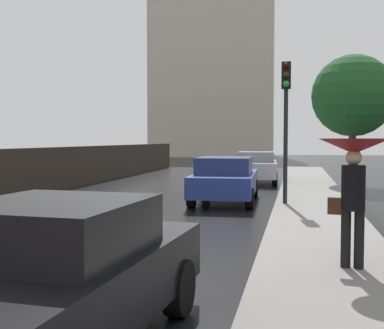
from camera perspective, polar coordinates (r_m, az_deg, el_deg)
car_blue_mid_road at (r=15.29m, az=3.89°, el=-1.71°), size 2.01×4.35×1.42m
car_silver_far_ahead at (r=22.10m, az=7.49°, el=-0.28°), size 2.02×4.37×1.42m
car_black_behind_camera at (r=4.70m, az=-15.82°, el=-12.55°), size 1.98×4.02×1.42m
pedestrian_with_umbrella_near at (r=7.27m, az=18.25°, el=-0.13°), size 0.98×0.98×1.84m
traffic_light at (r=14.20m, az=10.86°, el=6.79°), size 0.26×0.39×4.01m
street_tree_far at (r=22.14m, az=18.21°, el=7.58°), size 3.48×3.48×5.57m
distant_tower at (r=57.86m, az=2.57°, el=11.16°), size 14.01×9.00×20.46m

